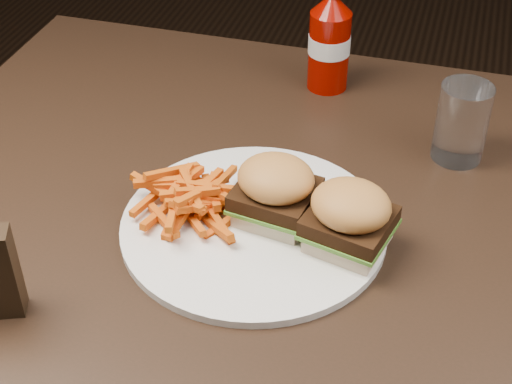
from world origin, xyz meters
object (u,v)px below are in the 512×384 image
(plate, at_px, (254,226))
(dining_table, at_px, (342,221))
(tumbler, at_px, (462,123))
(ketchup_bottle, at_px, (329,51))

(plate, bearing_deg, dining_table, 35.63)
(dining_table, xyz_separation_m, plate, (-0.10, -0.07, 0.03))
(tumbler, bearing_deg, plate, -135.08)
(dining_table, height_order, plate, plate)
(plate, height_order, ketchup_bottle, ketchup_bottle)
(ketchup_bottle, height_order, tumbler, ketchup_bottle)
(plate, distance_m, tumbler, 0.32)
(dining_table, bearing_deg, plate, -144.37)
(dining_table, distance_m, plate, 0.12)
(plate, relative_size, tumbler, 2.98)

